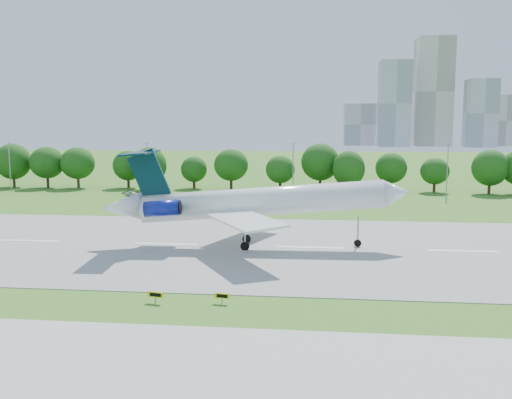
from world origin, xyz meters
name	(u,v)px	position (x,y,z in m)	size (l,w,h in m)	color
ground	(97,299)	(0.00, 0.00, 0.00)	(600.00, 600.00, 0.00)	#38661A
runway	(166,244)	(0.00, 25.00, 0.04)	(400.00, 45.00, 0.08)	gray
tree_line	(236,166)	(0.00, 92.00, 6.19)	(288.40, 8.40, 10.40)	#382314
light_poles	(219,168)	(-2.50, 82.00, 6.34)	(175.90, 0.25, 12.19)	gray
skyline	(427,105)	(100.16, 390.61, 30.46)	(127.00, 52.00, 80.00)	#B2B2B7
airliner	(247,201)	(11.36, 24.83, 6.29)	(41.80, 30.27, 13.46)	white
taxi_sign_centre	(222,296)	(12.23, -0.09, 0.74)	(1.43, 0.36, 1.00)	gray
taxi_sign_right	(155,295)	(5.99, -0.61, 0.81)	(1.56, 0.48, 1.09)	gray
service_vehicle_b	(132,194)	(-21.99, 76.28, 0.59)	(1.39, 3.46, 1.18)	silver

